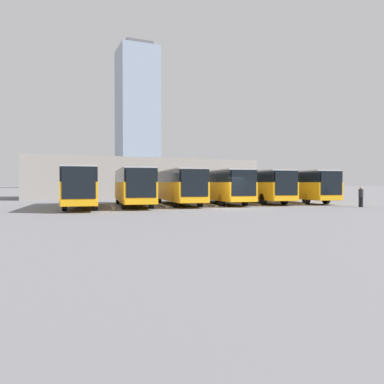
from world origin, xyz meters
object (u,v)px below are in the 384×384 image
(bus_3, at_px, (178,185))
(pedestrian, at_px, (361,196))
(bus_0, at_px, (295,185))
(bus_2, at_px, (219,185))
(bus_5, at_px, (82,186))
(bus_1, at_px, (256,185))
(bus_4, at_px, (133,186))

(bus_3, xyz_separation_m, pedestrian, (-12.86, 9.22, -0.86))
(bus_0, relative_size, bus_2, 1.00)
(bus_3, bearing_deg, bus_2, -172.24)
(pedestrian, bearing_deg, bus_5, -114.57)
(bus_3, distance_m, pedestrian, 15.85)
(bus_0, bearing_deg, bus_5, 9.28)
(bus_1, relative_size, bus_2, 1.00)
(bus_0, xyz_separation_m, bus_5, (21.65, 0.34, 0.00))
(bus_2, relative_size, bus_4, 1.00)
(bus_1, relative_size, bus_5, 1.00)
(bus_5, relative_size, pedestrian, 7.33)
(bus_1, bearing_deg, bus_5, 11.86)
(bus_4, relative_size, pedestrian, 7.33)
(pedestrian, bearing_deg, bus_3, -129.12)
(bus_0, relative_size, bus_3, 1.00)
(bus_1, xyz_separation_m, pedestrian, (-4.21, 9.35, -0.86))
(bus_0, height_order, bus_4, same)
(bus_5, bearing_deg, bus_1, -168.14)
(bus_4, xyz_separation_m, pedestrian, (-17.19, 8.79, -0.86))
(bus_2, relative_size, pedestrian, 7.33)
(bus_5, bearing_deg, bus_3, -165.55)
(bus_0, xyz_separation_m, bus_2, (8.66, -0.53, 0.00))
(bus_3, bearing_deg, bus_5, 14.45)
(bus_4, bearing_deg, pedestrian, 161.27)
(bus_2, distance_m, pedestrian, 12.56)
(bus_1, xyz_separation_m, bus_4, (12.99, 0.56, 0.00))
(bus_0, height_order, bus_3, same)
(bus_1, height_order, bus_2, same)
(bus_0, xyz_separation_m, bus_3, (12.99, -0.58, 0.00))
(bus_4, bearing_deg, bus_0, -172.15)
(pedestrian, bearing_deg, bus_1, -159.29)
(bus_1, distance_m, bus_3, 8.66)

